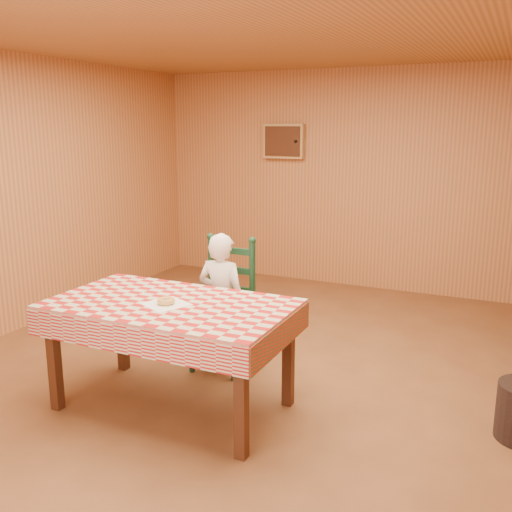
# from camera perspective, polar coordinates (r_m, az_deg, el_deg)

# --- Properties ---
(ground) EXTENTS (6.00, 6.00, 0.00)m
(ground) POSITION_cam_1_polar(r_m,az_deg,el_deg) (4.57, -1.09, -12.22)
(ground) COLOR brown
(ground) RESTS_ON ground
(cabin_walls) EXTENTS (5.10, 6.05, 2.65)m
(cabin_walls) POSITION_cam_1_polar(r_m,az_deg,el_deg) (4.62, 1.75, 11.50)
(cabin_walls) COLOR #BB7843
(cabin_walls) RESTS_ON ground
(dining_table) EXTENTS (1.66, 0.96, 0.77)m
(dining_table) POSITION_cam_1_polar(r_m,az_deg,el_deg) (3.94, -8.53, -5.74)
(dining_table) COLOR #462312
(dining_table) RESTS_ON ground
(ladder_chair) EXTENTS (0.44, 0.40, 1.08)m
(ladder_chair) POSITION_cam_1_polar(r_m,az_deg,el_deg) (4.64, -3.09, -5.12)
(ladder_chair) COLOR black
(ladder_chair) RESTS_ON ground
(seated_child) EXTENTS (0.41, 0.27, 1.12)m
(seated_child) POSITION_cam_1_polar(r_m,az_deg,el_deg) (4.58, -3.43, -4.62)
(seated_child) COLOR white
(seated_child) RESTS_ON ground
(napkin) EXTENTS (0.35, 0.35, 0.00)m
(napkin) POSITION_cam_1_polar(r_m,az_deg,el_deg) (3.88, -8.98, -4.78)
(napkin) COLOR white
(napkin) RESTS_ON dining_table
(donut) EXTENTS (0.15, 0.15, 0.04)m
(donut) POSITION_cam_1_polar(r_m,az_deg,el_deg) (3.87, -8.99, -4.47)
(donut) COLOR gold
(donut) RESTS_ON napkin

